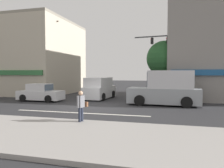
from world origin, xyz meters
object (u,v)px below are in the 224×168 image
Objects in this scene: utility_pole_near_left at (53,56)px; van_approaching_near at (99,89)px; utility_pole_far_right at (191,60)px; box_truck_crossing_rightbound at (166,89)px; pedestrian_foreground_with_bag at (81,105)px; sedan_waiting_far at (41,93)px; street_tree at (164,59)px; traffic_light_mast at (176,55)px.

utility_pole_near_left is 1.83× the size of van_approaching_near.
box_truck_crossing_rightbound is at bearing -107.64° from utility_pole_far_right.
pedestrian_foreground_with_bag is (-3.94, -7.85, -0.30)m from box_truck_crossing_rightbound.
van_approaching_near is at bearing 32.34° from sedan_waiting_far.
van_approaching_near is at bearing 156.56° from box_truck_crossing_rightbound.
utility_pole_near_left is at bearing 179.94° from street_tree.
utility_pole_far_right is 5.48m from traffic_light_mast.
utility_pole_near_left reaches higher than pedestrian_foreground_with_bag.
street_tree is 6.98m from van_approaching_near.
sedan_waiting_far is at bearing -75.32° from utility_pole_near_left.
utility_pole_far_right is 8.81m from box_truck_crossing_rightbound.
sedan_waiting_far is at bearing -147.66° from van_approaching_near.
street_tree reaches higher than pedestrian_foreground_with_bag.
box_truck_crossing_rightbound is at bearing 63.33° from pedestrian_foreground_with_bag.
box_truck_crossing_rightbound is (6.49, -2.81, 0.25)m from van_approaching_near.
sedan_waiting_far is (-10.90, -4.24, -3.24)m from street_tree.
sedan_waiting_far is (1.11, -4.25, -3.76)m from utility_pole_near_left.
pedestrian_foreground_with_bag is (2.55, -10.66, -0.05)m from van_approaching_near.
traffic_light_mast is at bearing 66.19° from pedestrian_foreground_with_bag.
utility_pole_near_left is 1.39× the size of traffic_light_mast.
pedestrian_foreground_with_bag is (-4.70, -10.64, -3.22)m from traffic_light_mast.
utility_pole_near_left reaches higher than sedan_waiting_far.
box_truck_crossing_rightbound is (-0.76, -2.80, -2.92)m from traffic_light_mast.
box_truck_crossing_rightbound is at bearing -23.44° from van_approaching_near.
box_truck_crossing_rightbound is 11.20m from sedan_waiting_far.
van_approaching_near is (-9.02, -5.16, -2.99)m from utility_pole_far_right.
utility_pole_near_left is at bearing 174.32° from traffic_light_mast.
traffic_light_mast is 12.78m from sedan_waiting_far.
utility_pole_near_left is 2.10× the size of sedan_waiting_far.
street_tree is at bearing -0.06° from utility_pole_near_left.
utility_pole_far_right is at bearing 67.74° from pedestrian_foreground_with_bag.
utility_pole_far_right is 1.87× the size of sedan_waiting_far.
utility_pole_far_right is at bearing 54.09° from street_tree.
utility_pole_near_left is 1.51× the size of box_truck_crossing_rightbound.
van_approaching_near reaches higher than sedan_waiting_far.
box_truck_crossing_rightbound is (12.30, -4.09, -3.21)m from utility_pole_near_left.
sedan_waiting_far is (-11.94, -2.96, -3.46)m from traffic_light_mast.
street_tree is 12.02m from utility_pole_near_left.
box_truck_crossing_rightbound is (0.29, -4.08, -2.69)m from street_tree.
box_truck_crossing_rightbound is (-2.54, -7.98, -2.74)m from utility_pole_far_right.
pedestrian_foreground_with_bag is at bearing -113.81° from traffic_light_mast.
traffic_light_mast reaches higher than pedestrian_foreground_with_bag.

